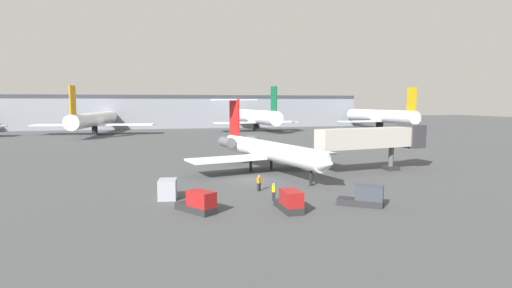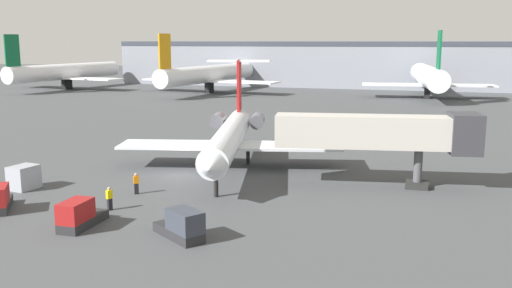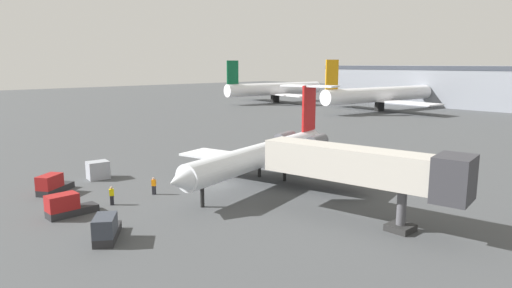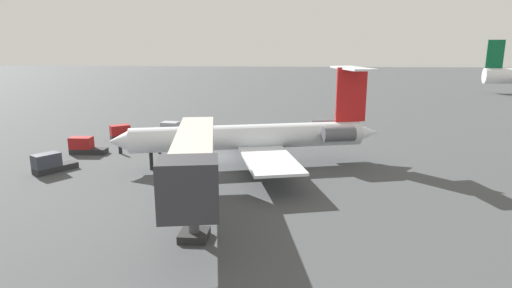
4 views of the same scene
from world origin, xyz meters
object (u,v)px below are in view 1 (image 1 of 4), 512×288
Objects in this scene: jet_bridge at (378,138)px; baggage_tug_spare at (290,202)px; baggage_tug_trailing at (365,197)px; parked_airliner_centre at (256,117)px; baggage_tug_lead at (199,203)px; regional_jet at (265,149)px; parked_airliner_west_mid at (94,120)px; ground_crew_marshaller at (274,192)px; ground_crew_loader at (259,183)px; parked_airliner_east_mid at (380,116)px; cargo_container_uld at (168,189)px.

jet_bridge is 4.09× the size of baggage_tug_spare.
parked_airliner_centre is (12.60, 93.65, 3.65)m from baggage_tug_trailing.
baggage_tug_lead is 96.39m from parked_airliner_centre.
baggage_tug_lead is (-10.65, -18.53, -2.26)m from regional_jet.
parked_airliner_centre reaches higher than baggage_tug_lead.
regional_jet is at bearing 167.60° from jet_bridge.
baggage_tug_lead is at bearing -149.20° from jet_bridge.
parked_airliner_centre reaches higher than regional_jet.
baggage_tug_lead is at bearing -76.90° from parked_airliner_west_mid.
baggage_tug_spare is 0.10× the size of parked_airliner_west_mid.
baggage_tug_spare is 0.12× the size of parked_airliner_centre.
ground_crew_marshaller is 92.12m from parked_airliner_west_mid.
ground_crew_loader is 9.90m from baggage_tug_lead.
ground_crew_loader is 87.84m from parked_airliner_west_mid.
cargo_container_uld is at bearing -130.51° from parked_airliner_east_mid.
baggage_tug_trailing reaches higher than ground_crew_loader.
regional_jet reaches higher than ground_crew_marshaller.
jet_bridge is 77.11m from parked_airliner_centre.
parked_airliner_centre is 0.91× the size of parked_airliner_east_mid.
ground_crew_marshaller is 4.03m from baggage_tug_spare.
parked_airliner_east_mid is at bearing 50.45° from regional_jet.
baggage_tug_spare reaches higher than ground_crew_marshaller.
parked_airliner_west_mid is 1.12× the size of parked_airliner_east_mid.
parked_airliner_centre is at bearing 73.47° from baggage_tug_lead.
baggage_tug_trailing is 1.01× the size of baggage_tug_spare.
ground_crew_marshaller is 8.41m from baggage_tug_trailing.
cargo_container_uld is at bearing -135.39° from regional_jet.
baggage_tug_spare is at bearing -72.65° from parked_airliner_west_mid.
baggage_tug_spare is at bearing -137.07° from jet_bridge.
ground_crew_loader is at bearing 44.87° from baggage_tug_lead.
jet_bridge is at bearing -91.37° from parked_airliner_centre.
regional_jet is 6.64× the size of baggage_tug_lead.
regional_jet reaches higher than baggage_tug_trailing.
jet_bridge is 20.64m from ground_crew_loader.
baggage_tug_trailing is 94.57m from parked_airliner_centre.
baggage_tug_lead is 0.10× the size of parked_airliner_west_mid.
ground_crew_loader is at bearing -103.44° from parked_airliner_centre.
parked_airliner_east_mid is (91.61, 0.97, 0.18)m from parked_airliner_west_mid.
jet_bridge is 9.79× the size of ground_crew_marshaller.
baggage_tug_lead is at bearing -66.44° from cargo_container_uld.
regional_jet is 78.32m from parked_airliner_west_mid.
baggage_tug_spare is at bearing -101.91° from parked_airliner_centre.
parked_airliner_west_mid is 1.23× the size of parked_airliner_centre.
parked_airliner_east_mid is (55.81, 92.46, 3.59)m from baggage_tug_trailing.
parked_airliner_west_mid is (-18.54, 84.56, 3.29)m from cargo_container_uld.
ground_crew_marshaller is 0.71× the size of cargo_container_uld.
cargo_container_uld is 0.06× the size of parked_airliner_west_mid.
baggage_tug_trailing is 0.11× the size of parked_airliner_east_mid.
parked_airliner_west_mid reaches higher than ground_crew_marshaller.
baggage_tug_spare reaches higher than ground_crew_loader.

